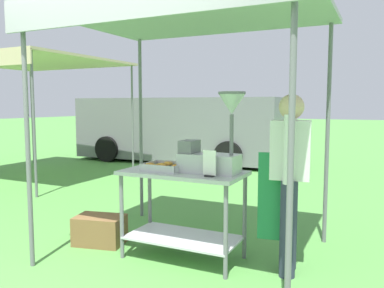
% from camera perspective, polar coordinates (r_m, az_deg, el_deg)
% --- Properties ---
extents(ground_plane, '(70.00, 70.00, 0.00)m').
position_cam_1_polar(ground_plane, '(8.45, 11.58, -4.75)').
color(ground_plane, '#519342').
extents(stall_canopy, '(2.59, 2.08, 2.42)m').
position_cam_1_polar(stall_canopy, '(3.95, -0.67, 17.40)').
color(stall_canopy, slate).
rests_on(stall_canopy, ground).
extents(donut_cart, '(1.19, 0.62, 0.87)m').
position_cam_1_polar(donut_cart, '(3.89, -1.30, -7.60)').
color(donut_cart, '#B7B7BC').
rests_on(donut_cart, ground).
extents(donut_tray, '(0.39, 0.33, 0.07)m').
position_cam_1_polar(donut_tray, '(3.89, -3.97, -3.38)').
color(donut_tray, '#B7B7BC').
rests_on(donut_tray, donut_cart).
extents(donut_fryer, '(0.62, 0.28, 0.76)m').
position_cam_1_polar(donut_fryer, '(3.70, 3.14, -0.30)').
color(donut_fryer, '#B7B7BC').
rests_on(donut_fryer, donut_cart).
extents(menu_sign, '(0.13, 0.05, 0.24)m').
position_cam_1_polar(menu_sign, '(3.52, 2.54, -3.13)').
color(menu_sign, black).
rests_on(menu_sign, donut_cart).
extents(vendor, '(0.46, 0.54, 1.61)m').
position_cam_1_polar(vendor, '(3.61, 13.88, -4.24)').
color(vendor, '#2D3347').
rests_on(vendor, ground).
extents(supply_crate, '(0.58, 0.44, 0.31)m').
position_cam_1_polar(supply_crate, '(4.51, -13.19, -12.03)').
color(supply_crate, brown).
rests_on(supply_crate, ground).
extents(van_grey, '(5.55, 2.24, 1.69)m').
position_cam_1_polar(van_grey, '(10.64, -1.65, 2.27)').
color(van_grey, slate).
rests_on(van_grey, ground).
extents(neighbour_tent, '(3.33, 3.00, 2.43)m').
position_cam_1_polar(neighbour_tent, '(8.97, -22.57, 10.68)').
color(neighbour_tent, slate).
rests_on(neighbour_tent, ground).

